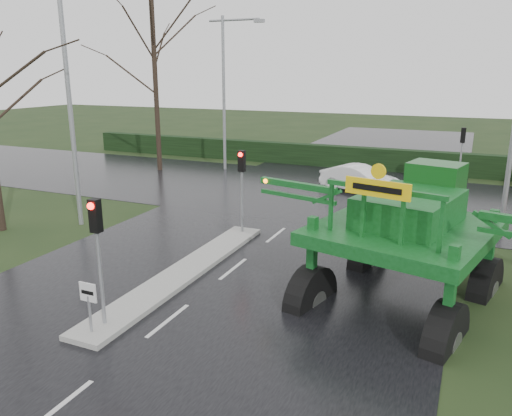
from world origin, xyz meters
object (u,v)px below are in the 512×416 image
at_px(street_light_left_near, 74,86).
at_px(street_light_right, 511,86).
at_px(crop_sprayer, 318,216).
at_px(traffic_signal_mid, 242,174).
at_px(traffic_signal_far, 462,144).
at_px(white_sedan, 359,192).
at_px(street_light_left_far, 228,80).
at_px(keep_left_sign, 89,299).
at_px(traffic_signal_near, 97,235).

height_order(street_light_left_near, street_light_right, same).
xyz_separation_m(street_light_right, crop_sprayer, (-4.96, -9.03, -3.42)).
relative_size(traffic_signal_mid, traffic_signal_far, 1.00).
bearing_deg(traffic_signal_mid, white_sedan, 73.76).
bearing_deg(traffic_signal_far, street_light_right, 101.95).
xyz_separation_m(street_light_left_near, street_light_left_far, (0.00, 14.00, 0.00)).
bearing_deg(crop_sprayer, keep_left_sign, -121.65).
bearing_deg(keep_left_sign, traffic_signal_mid, 90.00).
height_order(crop_sprayer, white_sedan, crop_sprayer).
xyz_separation_m(traffic_signal_mid, street_light_right, (9.49, 4.51, 3.40)).
xyz_separation_m(street_light_left_far, crop_sprayer, (11.43, -17.03, -3.42)).
bearing_deg(street_light_left_far, traffic_signal_near, -71.83).
height_order(traffic_signal_mid, white_sedan, traffic_signal_mid).
height_order(keep_left_sign, street_light_left_near, street_light_left_near).
relative_size(keep_left_sign, street_light_left_far, 0.14).
bearing_deg(street_light_left_far, crop_sprayer, -56.13).
relative_size(street_light_right, white_sedan, 2.24).
bearing_deg(white_sedan, street_light_right, -107.76).
height_order(keep_left_sign, traffic_signal_near, traffic_signal_near).
bearing_deg(traffic_signal_far, white_sedan, 30.74).
xyz_separation_m(traffic_signal_mid, traffic_signal_far, (7.80, 12.52, 0.00)).
height_order(street_light_right, white_sedan, street_light_right).
height_order(traffic_signal_far, street_light_right, street_light_right).
bearing_deg(street_light_left_far, street_light_right, -26.02).
bearing_deg(white_sedan, keep_left_sign, -169.51).
bearing_deg(street_light_right, white_sedan, 143.23).
height_order(street_light_left_near, crop_sprayer, street_light_left_near).
bearing_deg(white_sedan, street_light_left_near, 157.75).
relative_size(street_light_left_near, crop_sprayer, 1.05).
bearing_deg(traffic_signal_near, street_light_left_far, 108.17).
distance_m(traffic_signal_far, street_light_left_far, 15.08).
bearing_deg(street_light_right, street_light_left_near, -159.89).
bearing_deg(street_light_right, traffic_signal_far, 101.95).
xyz_separation_m(street_light_left_near, white_sedan, (9.67, 11.02, -5.99)).
height_order(traffic_signal_mid, traffic_signal_far, same).
xyz_separation_m(keep_left_sign, white_sedan, (2.78, 18.52, -1.06)).
distance_m(traffic_signal_far, white_sedan, 6.39).
relative_size(traffic_signal_mid, street_light_left_near, 0.35).
relative_size(traffic_signal_mid, crop_sprayer, 0.37).
relative_size(keep_left_sign, street_light_right, 0.14).
xyz_separation_m(traffic_signal_far, crop_sprayer, (-3.27, -17.04, -0.02)).
xyz_separation_m(keep_left_sign, street_light_left_near, (-6.89, 7.50, 4.93)).
relative_size(traffic_signal_far, street_light_left_far, 0.35).
bearing_deg(street_light_left_far, street_light_left_near, -90.00).
height_order(keep_left_sign, street_light_left_far, street_light_left_far).
height_order(traffic_signal_far, white_sedan, traffic_signal_far).
height_order(traffic_signal_far, street_light_left_near, street_light_left_near).
height_order(keep_left_sign, traffic_signal_mid, traffic_signal_mid).
relative_size(crop_sprayer, white_sedan, 2.12).
xyz_separation_m(keep_left_sign, traffic_signal_near, (0.00, 0.49, 1.53)).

